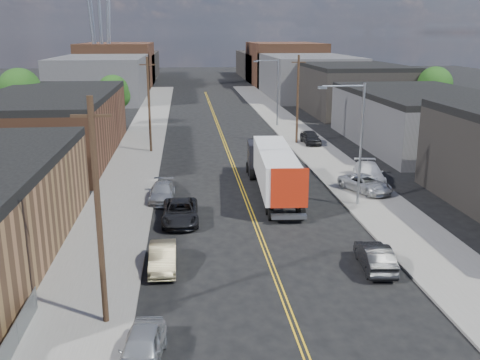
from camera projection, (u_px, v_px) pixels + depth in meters
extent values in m
plane|color=black|center=(219.00, 127.00, 72.26)|extent=(260.00, 260.00, 0.00)
cube|color=gold|center=(228.00, 151.00, 57.88)|extent=(0.32, 120.00, 0.01)
cube|color=slate|center=(139.00, 152.00, 56.92)|extent=(5.00, 140.00, 0.15)
cube|color=slate|center=(314.00, 148.00, 58.81)|extent=(5.00, 140.00, 0.15)
cube|color=#533221|center=(52.00, 128.00, 54.33)|extent=(12.00, 26.00, 6.00)
cube|color=black|center=(49.00, 95.00, 53.45)|extent=(12.00, 26.00, 0.60)
cube|color=#343437|center=(421.00, 121.00, 60.30)|extent=(14.00, 24.00, 5.50)
cube|color=black|center=(423.00, 94.00, 59.49)|extent=(14.00, 24.00, 0.60)
cube|color=black|center=(351.00, 90.00, 85.02)|extent=(14.00, 22.00, 7.00)
cube|color=black|center=(353.00, 66.00, 84.01)|extent=(14.00, 22.00, 0.60)
cube|color=#343437|center=(103.00, 78.00, 102.76)|extent=(16.00, 30.00, 8.00)
cube|color=#343437|center=(307.00, 76.00, 106.74)|extent=(16.00, 30.00, 8.00)
cube|color=#533221|center=(118.00, 65.00, 126.46)|extent=(16.00, 26.00, 10.00)
cube|color=#533221|center=(284.00, 64.00, 130.44)|extent=(16.00, 26.00, 10.00)
cube|color=black|center=(127.00, 66.00, 146.03)|extent=(16.00, 40.00, 7.00)
cube|color=black|center=(271.00, 65.00, 150.02)|extent=(16.00, 40.00, 7.00)
cylinder|color=gray|center=(100.00, 20.00, 114.01)|extent=(0.80, 0.80, 30.00)
cylinder|color=gray|center=(90.00, 20.00, 112.15)|extent=(1.94, 1.94, 29.98)
cylinder|color=gray|center=(107.00, 20.00, 112.50)|extent=(1.94, 1.94, 29.98)
cylinder|color=gray|center=(93.00, 20.00, 115.52)|extent=(1.94, 1.94, 29.98)
cylinder|color=gray|center=(109.00, 20.00, 115.87)|extent=(1.94, 1.94, 29.98)
cylinder|color=gray|center=(361.00, 146.00, 38.31)|extent=(0.18, 0.18, 9.00)
cylinder|color=gray|center=(344.00, 86.00, 37.01)|extent=(3.00, 0.12, 0.12)
cube|color=gray|center=(322.00, 88.00, 36.89)|extent=(0.60, 0.25, 0.18)
cylinder|color=gray|center=(278.00, 93.00, 71.86)|extent=(0.18, 0.18, 9.00)
cylinder|color=gray|center=(267.00, 61.00, 70.56)|extent=(3.00, 0.12, 0.12)
cube|color=gray|center=(256.00, 61.00, 70.44)|extent=(0.60, 0.25, 0.18)
cylinder|color=black|center=(99.00, 216.00, 22.18)|extent=(0.26, 0.26, 10.00)
cube|color=black|center=(91.00, 116.00, 21.06)|extent=(1.60, 0.12, 0.12)
cylinder|color=black|center=(149.00, 106.00, 55.73)|extent=(0.26, 0.26, 10.00)
cube|color=black|center=(147.00, 65.00, 54.61)|extent=(1.60, 0.12, 0.12)
cylinder|color=black|center=(298.00, 100.00, 60.24)|extent=(0.26, 0.26, 10.00)
cube|color=black|center=(299.00, 62.00, 59.12)|extent=(1.60, 0.12, 0.12)
cylinder|color=black|center=(23.00, 119.00, 64.48)|extent=(0.36, 0.36, 4.50)
sphere|color=#17370F|center=(20.00, 89.00, 63.52)|extent=(5.04, 5.04, 5.04)
sphere|color=#17370F|center=(26.00, 97.00, 64.11)|extent=(3.96, 3.96, 3.96)
sphere|color=#17370F|center=(15.00, 95.00, 63.26)|extent=(3.60, 3.60, 3.60)
cylinder|color=black|center=(114.00, 113.00, 72.29)|extent=(0.36, 0.36, 3.75)
sphere|color=#17370F|center=(113.00, 91.00, 71.49)|extent=(4.20, 4.20, 4.20)
sphere|color=#17370F|center=(118.00, 96.00, 72.03)|extent=(3.30, 3.30, 3.30)
sphere|color=#17370F|center=(109.00, 95.00, 71.19)|extent=(3.00, 3.00, 3.00)
cylinder|color=black|center=(432.00, 108.00, 74.68)|extent=(0.36, 0.36, 4.25)
sphere|color=#17370F|center=(435.00, 84.00, 73.78)|extent=(4.76, 4.76, 4.76)
sphere|color=#17370F|center=(437.00, 90.00, 74.35)|extent=(3.74, 3.74, 3.74)
sphere|color=#17370F|center=(432.00, 89.00, 73.50)|extent=(3.40, 3.40, 3.40)
cube|color=silver|center=(275.00, 167.00, 40.62)|extent=(3.14, 11.60, 2.68)
cube|color=#9E1F0C|center=(290.00, 188.00, 35.12)|extent=(2.51, 0.26, 2.70)
cube|color=gray|center=(289.00, 216.00, 35.64)|extent=(2.39, 0.74, 0.25)
cube|color=black|center=(262.00, 159.00, 47.67)|extent=(2.56, 3.19, 2.96)
cylinder|color=black|center=(285.00, 210.00, 36.99)|extent=(2.54, 1.10, 0.96)
cylinder|color=black|center=(262.00, 170.00, 47.94)|extent=(2.44, 1.09, 0.96)
imported|color=#B5B8BA|center=(142.00, 349.00, 20.47)|extent=(2.01, 4.12, 1.35)
imported|color=#7F7553|center=(163.00, 258.00, 28.78)|extent=(1.46, 4.07, 1.34)
imported|color=black|center=(180.00, 212.00, 35.95)|extent=(2.40, 5.17, 1.43)
imported|color=#A9ABAE|center=(162.00, 192.00, 40.56)|extent=(2.01, 4.60, 1.31)
imported|color=black|center=(375.00, 257.00, 28.82)|extent=(1.90, 4.37, 1.40)
imported|color=silver|center=(366.00, 184.00, 42.32)|extent=(3.96, 5.24, 1.32)
imported|color=white|center=(369.00, 173.00, 45.12)|extent=(3.01, 5.59, 1.54)
imported|color=black|center=(311.00, 137.00, 60.67)|extent=(1.84, 4.37, 1.48)
imported|color=black|center=(272.00, 149.00, 55.24)|extent=(3.01, 5.61, 1.50)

